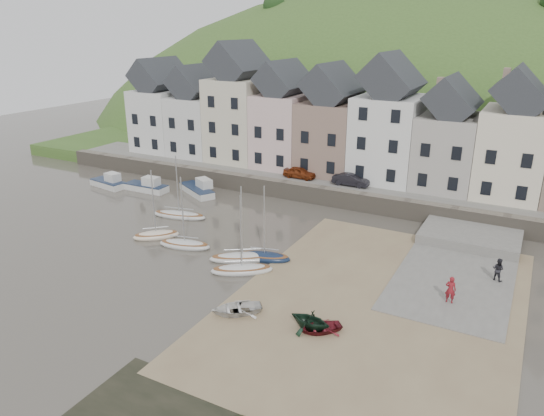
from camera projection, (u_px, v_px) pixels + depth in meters
The scene contains 24 objects.
ground at pixel (235, 269), 38.53m from camera, with size 160.00×160.00×0.00m, color #484238.
quay_land at pixel (367, 164), 64.85m from camera, with size 90.00×30.00×1.50m, color #3C5B24.
quay_street at pixel (335, 181), 55.03m from camera, with size 70.00×7.00×0.10m, color slate.
seawall at pixel (322, 195), 52.34m from camera, with size 70.00×1.20×1.80m, color slate.
beach at pixel (375, 303), 33.65m from camera, with size 18.00×26.00×0.06m, color #806A4E.
slipway at pixel (458, 268), 38.52m from camera, with size 8.00×18.00×0.12m, color slate.
hillside at pixel (382, 223), 96.66m from camera, with size 134.40×84.00×84.00m.
townhouse_terrace at pixel (364, 124), 55.20m from camera, with size 61.05×8.00×13.93m.
sailboat_0 at pixel (179, 215), 48.75m from camera, with size 5.62×2.63×6.32m.
sailboat_1 at pixel (185, 244), 42.17m from camera, with size 4.70×2.54×6.32m.
sailboat_2 at pixel (156, 235), 44.07m from camera, with size 3.91×3.79×6.32m.
sailboat_3 at pixel (242, 269), 37.83m from camera, with size 4.73×3.83×6.32m.
sailboat_4 at pixel (242, 257), 39.80m from camera, with size 5.20×4.07×6.32m.
sailboat_5 at pixel (265, 257), 39.93m from camera, with size 4.40×2.51×6.32m.
motorboat_0 at pixel (148, 186), 56.50m from camera, with size 5.15×1.82×1.70m.
motorboat_1 at pixel (109, 182), 57.89m from camera, with size 4.83×2.47×1.70m.
motorboat_2 at pixel (199, 189), 55.57m from camera, with size 5.71×4.21×1.70m.
rowboat_white at pixel (236, 308), 32.35m from camera, with size 2.31×3.24×0.67m, color silver.
rowboat_green at pixel (310, 320), 30.48m from camera, with size 2.23×2.59×1.36m, color black.
rowboat_red at pixel (320, 327), 30.43m from camera, with size 1.88×2.63×0.55m, color maroon.
person_red at pixel (451, 290), 33.30m from camera, with size 0.69×0.45×1.89m, color maroon.
person_dark at pixel (498, 269), 36.26m from camera, with size 0.83×0.65×1.71m, color #232328.
car_left at pixel (300, 173), 55.64m from camera, with size 1.46×3.63×1.24m, color maroon.
car_right at pixel (351, 180), 53.00m from camera, with size 1.35×3.88×1.28m, color black.
Camera 1 is at (18.81, -29.29, 17.38)m, focal length 33.48 mm.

